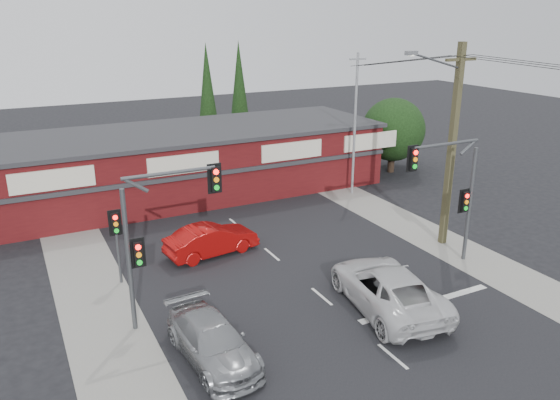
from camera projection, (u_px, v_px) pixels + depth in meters
name	position (u px, v px, depth m)	size (l,w,h in m)	color
ground	(333.00, 307.00, 22.00)	(120.00, 120.00, 0.00)	black
road_strip	(278.00, 259.00, 26.22)	(14.00, 70.00, 0.01)	black
verge_left	(95.00, 299.00, 22.57)	(3.00, 70.00, 0.02)	gray
verge_right	(416.00, 230.00, 29.86)	(3.00, 70.00, 0.02)	gray
stop_line	(426.00, 303.00, 22.23)	(6.50, 0.35, 0.01)	silver
white_suv	(387.00, 287.00, 21.72)	(2.87, 6.22, 1.73)	silver
silver_suv	(212.00, 341.00, 18.42)	(1.97, 4.85, 1.41)	gray
red_sedan	(212.00, 240.00, 26.60)	(1.60, 4.58, 1.51)	#9A0A09
lane_dashes	(252.00, 238.00, 28.75)	(0.12, 53.60, 0.01)	silver
shop_building	(181.00, 162.00, 35.22)	(27.30, 8.40, 4.22)	#470E10
tree_cluster	(391.00, 132.00, 40.39)	(5.90, 5.10, 5.50)	#2D2116
conifer_near	(207.00, 93.00, 41.99)	(1.80, 1.80, 9.25)	#2D2116
conifer_far	(239.00, 87.00, 45.18)	(1.80, 1.80, 9.25)	#2D2116
traffic_mast_left	(156.00, 226.00, 19.67)	(3.77, 0.27, 5.97)	#47494C
traffic_mast_right	(454.00, 184.00, 24.52)	(3.96, 0.27, 5.97)	#47494C
pedestal_signal	(116.00, 232.00, 23.20)	(0.55, 0.27, 3.38)	#47494C
utility_pole	(451.00, 140.00, 26.37)	(4.38, 0.59, 10.00)	#4D472B
steel_pole	(355.00, 122.00, 34.47)	(1.20, 0.16, 9.00)	gray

